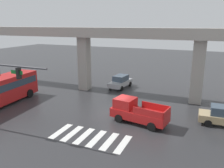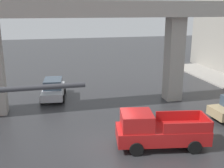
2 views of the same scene
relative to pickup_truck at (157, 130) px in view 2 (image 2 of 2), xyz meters
name	(u,v)px [view 2 (image 2 of 2)]	position (x,y,z in m)	size (l,w,h in m)	color
ground_plane	(110,144)	(-2.47, 0.89, -0.99)	(120.00, 120.00, 0.00)	#2D2D30
elevated_overpass	(90,17)	(-2.47, 7.57, 6.03)	(49.59, 2.51, 8.17)	#9E9991
pickup_truck	(157,130)	(0.00, 0.00, 0.00)	(5.35, 2.73, 2.08)	red
sedan_silver	(53,89)	(-5.39, 10.20, -0.14)	(2.32, 4.47, 1.72)	#A8AAAF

